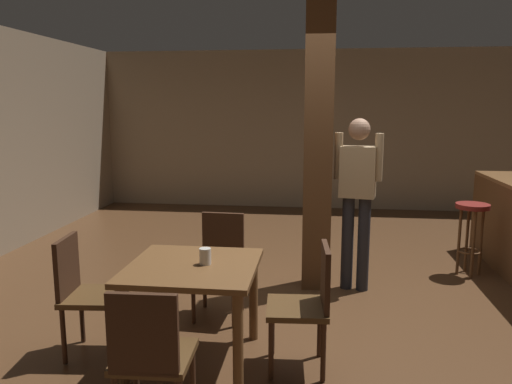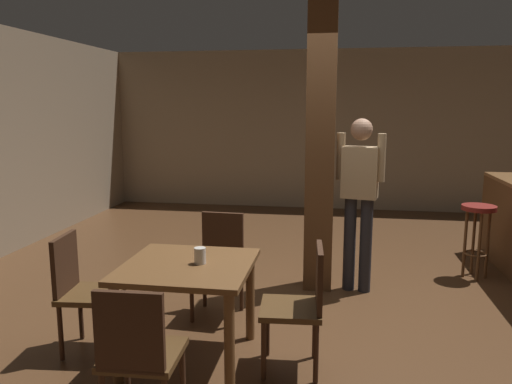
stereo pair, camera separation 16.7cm
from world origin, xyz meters
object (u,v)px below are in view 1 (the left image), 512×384
object	(u,v)px
dining_table	(193,281)
chair_west	(84,289)
chair_north	(220,259)
chair_south	(150,354)
napkin_cup	(205,256)
bar_stool_near	(472,222)
standing_person	(357,192)
chair_east	(308,301)

from	to	relation	value
dining_table	chair_west	size ratio (longest dim) A/B	1.02
chair_north	chair_south	size ratio (longest dim) A/B	1.00
dining_table	chair_north	bearing A→B (deg)	87.78
napkin_cup	chair_west	bearing A→B (deg)	-178.79
chair_north	chair_south	world-z (taller)	same
dining_table	bar_stool_near	distance (m)	3.35
dining_table	chair_west	world-z (taller)	chair_west
bar_stool_near	chair_west	bearing A→B (deg)	-146.89
chair_south	chair_north	bearing A→B (deg)	88.30
chair_west	bar_stool_near	size ratio (longest dim) A/B	1.12
dining_table	standing_person	world-z (taller)	standing_person
chair_west	chair_south	world-z (taller)	same
dining_table	chair_south	distance (m)	0.89
chair_south	dining_table	bearing A→B (deg)	88.78
chair_north	bar_stool_near	size ratio (longest dim) A/B	1.12
chair_east	chair_south	bearing A→B (deg)	-134.28
chair_west	chair_east	size ratio (longest dim) A/B	1.00
dining_table	napkin_cup	world-z (taller)	napkin_cup
dining_table	standing_person	xyz separation A→B (m)	(1.26, 1.60, 0.40)
chair_south	standing_person	xyz separation A→B (m)	(1.28, 2.48, 0.50)
chair_west	standing_person	bearing A→B (deg)	37.59
chair_west	chair_east	xyz separation A→B (m)	(1.65, -0.02, 0.00)
chair_west	standing_person	xyz separation A→B (m)	(2.09, 1.61, 0.50)
chair_east	standing_person	size ratio (longest dim) A/B	0.52
chair_south	chair_west	bearing A→B (deg)	132.68
chair_north	chair_south	xyz separation A→B (m)	(-0.05, -1.71, 0.00)
dining_table	chair_east	bearing A→B (deg)	-1.39
chair_west	napkin_cup	xyz separation A→B (m)	(0.91, 0.02, 0.28)
chair_east	napkin_cup	bearing A→B (deg)	177.22
chair_north	chair_west	xyz separation A→B (m)	(-0.86, -0.83, 0.00)
chair_west	chair_north	bearing A→B (deg)	44.16
chair_east	chair_north	bearing A→B (deg)	132.82
chair_north	chair_east	distance (m)	1.16
standing_person	bar_stool_near	xyz separation A→B (m)	(1.28, 0.59, -0.41)
chair_north	standing_person	distance (m)	1.53
chair_south	standing_person	world-z (taller)	standing_person
dining_table	standing_person	size ratio (longest dim) A/B	0.53
napkin_cup	dining_table	bearing A→B (deg)	-169.88
chair_north	napkin_cup	distance (m)	0.86
dining_table	chair_south	world-z (taller)	chair_south
chair_south	napkin_cup	xyz separation A→B (m)	(0.11, 0.90, 0.28)
dining_table	bar_stool_near	xyz separation A→B (m)	(2.53, 2.19, -0.01)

